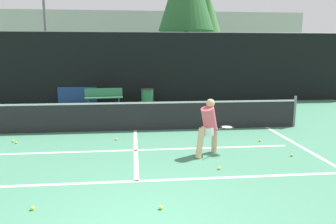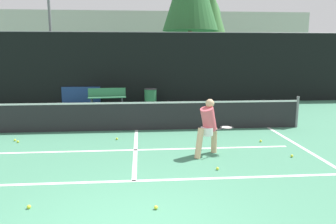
% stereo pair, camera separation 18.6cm
% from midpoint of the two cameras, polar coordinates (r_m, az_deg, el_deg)
% --- Properties ---
extents(court_baseline_near, '(11.00, 0.10, 0.01)m').
position_cam_midpoint_polar(court_baseline_near, '(6.76, -6.29, -11.88)').
color(court_baseline_near, white).
rests_on(court_baseline_near, ground).
extents(court_service_line, '(8.25, 0.10, 0.01)m').
position_cam_midpoint_polar(court_service_line, '(8.76, -6.25, -6.62)').
color(court_service_line, white).
rests_on(court_service_line, ground).
extents(court_center_mark, '(0.10, 4.36, 0.01)m').
position_cam_midpoint_polar(court_center_mark, '(8.81, -6.24, -6.51)').
color(court_center_mark, white).
rests_on(court_center_mark, ground).
extents(court_sideline_right, '(0.10, 5.36, 0.01)m').
position_cam_midpoint_polar(court_sideline_right, '(9.87, 21.07, -5.31)').
color(court_sideline_right, white).
rests_on(court_sideline_right, ground).
extents(net, '(11.09, 0.09, 1.07)m').
position_cam_midpoint_polar(net, '(10.81, -6.27, -0.56)').
color(net, slate).
rests_on(net, ground).
extents(fence_back, '(24.00, 0.06, 3.53)m').
position_cam_midpoint_polar(fence_back, '(16.62, -6.30, 7.62)').
color(fence_back, black).
rests_on(fence_back, ground).
extents(player_practicing, '(1.16, 0.75, 1.42)m').
position_cam_midpoint_polar(player_practicing, '(8.22, 6.49, -2.30)').
color(player_practicing, '#DBAD84').
rests_on(player_practicing, ground).
extents(tennis_ball_scattered_1, '(0.07, 0.07, 0.07)m').
position_cam_midpoint_polar(tennis_ball_scattered_1, '(9.86, 15.18, -4.80)').
color(tennis_ball_scattered_1, '#D1E033').
rests_on(tennis_ball_scattered_1, ground).
extents(tennis_ball_scattered_3, '(0.07, 0.07, 0.07)m').
position_cam_midpoint_polar(tennis_ball_scattered_3, '(5.63, -2.25, -16.29)').
color(tennis_ball_scattered_3, '#D1E033').
rests_on(tennis_ball_scattered_3, ground).
extents(tennis_ball_scattered_4, '(0.07, 0.07, 0.07)m').
position_cam_midpoint_polar(tennis_ball_scattered_4, '(7.40, 8.18, -9.66)').
color(tennis_ball_scattered_4, '#D1E033').
rests_on(tennis_ball_scattered_4, ground).
extents(tennis_ball_scattered_5, '(0.07, 0.07, 0.07)m').
position_cam_midpoint_polar(tennis_ball_scattered_5, '(10.29, -25.39, -4.82)').
color(tennis_ball_scattered_5, '#D1E033').
rests_on(tennis_ball_scattered_5, ground).
extents(tennis_ball_scattered_6, '(0.07, 0.07, 0.07)m').
position_cam_midpoint_polar(tennis_ball_scattered_6, '(8.74, 20.17, -7.06)').
color(tennis_ball_scattered_6, '#D1E033').
rests_on(tennis_ball_scattered_6, ground).
extents(tennis_ball_scattered_7, '(0.07, 0.07, 0.07)m').
position_cam_midpoint_polar(tennis_ball_scattered_7, '(9.80, -9.54, -4.67)').
color(tennis_ball_scattered_7, '#D1E033').
rests_on(tennis_ball_scattered_7, ground).
extents(tennis_ball_scattered_8, '(0.07, 0.07, 0.07)m').
position_cam_midpoint_polar(tennis_ball_scattered_8, '(6.06, -23.37, -15.13)').
color(tennis_ball_scattered_8, '#D1E033').
rests_on(tennis_ball_scattered_8, ground).
extents(tennis_ball_scattered_9, '(0.07, 0.07, 0.07)m').
position_cam_midpoint_polar(tennis_ball_scattered_9, '(10.50, -25.83, -4.57)').
color(tennis_ball_scattered_9, '#D1E033').
rests_on(tennis_ball_scattered_9, ground).
extents(courtside_bench, '(1.79, 0.55, 0.86)m').
position_cam_midpoint_polar(courtside_bench, '(15.81, -11.45, 2.64)').
color(courtside_bench, '#33724C').
rests_on(courtside_bench, ground).
extents(trash_bin, '(0.62, 0.62, 0.81)m').
position_cam_midpoint_polar(trash_bin, '(15.96, -3.94, 2.65)').
color(trash_bin, '#28603D').
rests_on(trash_bin, ground).
extents(parked_car, '(1.89, 4.52, 1.42)m').
position_cam_midpoint_polar(parked_car, '(19.00, -14.70, 4.17)').
color(parked_car, navy).
rests_on(parked_car, ground).
extents(floodlight_mast, '(1.10, 0.24, 8.61)m').
position_cam_midpoint_polar(floodlight_mast, '(21.06, -21.10, 17.69)').
color(floodlight_mast, slate).
rests_on(floodlight_mast, ground).
extents(tree_mid, '(4.08, 4.08, 7.18)m').
position_cam_midpoint_polar(tree_mid, '(26.54, 3.56, 15.96)').
color(tree_mid, brown).
rests_on(tree_mid, ground).
extents(tree_east, '(2.64, 2.64, 7.04)m').
position_cam_midpoint_polar(tree_east, '(24.51, 6.56, 15.99)').
color(tree_east, brown).
rests_on(tree_east, ground).
extents(building_far, '(36.00, 2.40, 6.64)m').
position_cam_midpoint_polar(building_far, '(35.49, -6.25, 11.61)').
color(building_far, '#B2ADA3').
rests_on(building_far, ground).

